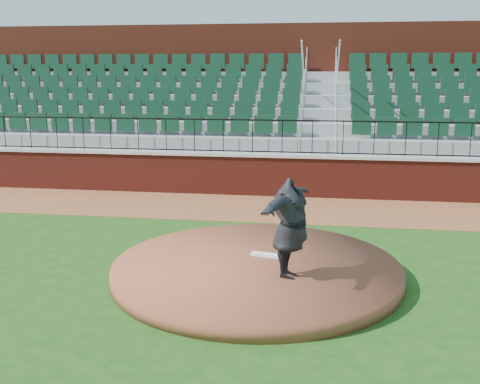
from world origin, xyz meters
name	(u,v)px	position (x,y,z in m)	size (l,w,h in m)	color
ground	(228,278)	(0.00, 0.00, 0.00)	(90.00, 90.00, 0.00)	#1A4313
warning_track	(261,207)	(0.00, 5.40, 0.01)	(34.00, 3.20, 0.01)	brown
field_wall	(267,176)	(0.00, 7.00, 0.60)	(34.00, 0.35, 1.20)	maroon
wall_cap	(267,155)	(0.00, 7.00, 1.25)	(34.00, 0.45, 0.10)	#B7B7B7
wall_railing	(267,137)	(0.00, 7.00, 1.80)	(34.00, 0.05, 1.00)	black
seating_stands	(275,113)	(0.00, 9.72, 2.30)	(34.00, 5.10, 4.60)	gray
concourse_wall	(282,96)	(0.00, 12.52, 2.75)	(34.00, 0.50, 5.50)	maroon
pitchers_mound	(256,269)	(0.51, 0.17, 0.12)	(5.36, 5.36, 0.25)	brown
pitching_rubber	(269,255)	(0.69, 0.59, 0.27)	(0.68, 0.17, 0.05)	white
pitcher	(290,228)	(1.16, -0.44, 1.13)	(2.15, 0.59, 1.75)	black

